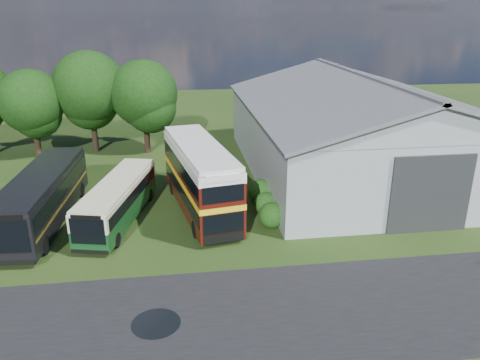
{
  "coord_description": "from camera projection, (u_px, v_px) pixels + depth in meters",
  "views": [
    {
      "loc": [
        -0.21,
        -20.6,
        13.18
      ],
      "look_at": [
        3.82,
        8.0,
        2.52
      ],
      "focal_mm": 35.0,
      "sensor_mm": 36.0,
      "label": 1
    }
  ],
  "objects": [
    {
      "name": "asphalt_road",
      "position": [
        256.0,
        315.0,
        21.34
      ],
      "size": [
        60.0,
        8.0,
        0.02
      ],
      "primitive_type": "cube",
      "color": "black",
      "rests_on": "ground"
    },
    {
      "name": "ground",
      "position": [
        187.0,
        284.0,
        23.73
      ],
      "size": [
        120.0,
        120.0,
        0.0
      ],
      "primitive_type": "plane",
      "color": "#1B3410",
      "rests_on": "ground"
    },
    {
      "name": "shrub_front",
      "position": [
        272.0,
        226.0,
        30.04
      ],
      "size": [
        1.7,
        1.7,
        1.7
      ],
      "primitive_type": "sphere",
      "color": "#194714",
      "rests_on": "ground"
    },
    {
      "name": "tree_mid",
      "position": [
        90.0,
        88.0,
        43.58
      ],
      "size": [
        6.8,
        6.8,
        9.6
      ],
      "color": "black",
      "rests_on": "ground"
    },
    {
      "name": "tree_left_b",
      "position": [
        31.0,
        102.0,
        42.04
      ],
      "size": [
        5.78,
        5.78,
        8.16
      ],
      "color": "black",
      "rests_on": "ground"
    },
    {
      "name": "puddle",
      "position": [
        156.0,
        324.0,
        20.75
      ],
      "size": [
        2.2,
        2.2,
        0.01
      ],
      "primitive_type": "cylinder",
      "color": "black",
      "rests_on": "ground"
    },
    {
      "name": "tree_right_a",
      "position": [
        144.0,
        94.0,
        43.48
      ],
      "size": [
        6.26,
        6.26,
        8.83
      ],
      "color": "black",
      "rests_on": "ground"
    },
    {
      "name": "bus_maroon_double",
      "position": [
        200.0,
        178.0,
        31.46
      ],
      "size": [
        4.79,
        11.46,
        4.79
      ],
      "rotation": [
        0.0,
        0.0,
        0.18
      ],
      "color": "black",
      "rests_on": "ground"
    },
    {
      "name": "bus_green_single",
      "position": [
        118.0,
        200.0,
        30.29
      ],
      "size": [
        4.54,
        10.2,
        2.74
      ],
      "rotation": [
        0.0,
        0.0,
        -0.23
      ],
      "color": "black",
      "rests_on": "ground"
    },
    {
      "name": "storage_shed",
      "position": [
        359.0,
        122.0,
        39.1
      ],
      "size": [
        18.8,
        24.8,
        8.15
      ],
      "color": "gray",
      "rests_on": "ground"
    },
    {
      "name": "shrub_mid",
      "position": [
        266.0,
        213.0,
        31.9
      ],
      "size": [
        1.6,
        1.6,
        1.6
      ],
      "primitive_type": "sphere",
      "color": "#194714",
      "rests_on": "ground"
    },
    {
      "name": "shrub_back",
      "position": [
        260.0,
        202.0,
        33.75
      ],
      "size": [
        1.8,
        1.8,
        1.8
      ],
      "primitive_type": "sphere",
      "color": "#194714",
      "rests_on": "ground"
    },
    {
      "name": "bus_dark_single",
      "position": [
        43.0,
        197.0,
        29.96
      ],
      "size": [
        3.56,
        12.33,
        3.36
      ],
      "rotation": [
        0.0,
        0.0,
        -0.06
      ],
      "color": "black",
      "rests_on": "ground"
    }
  ]
}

